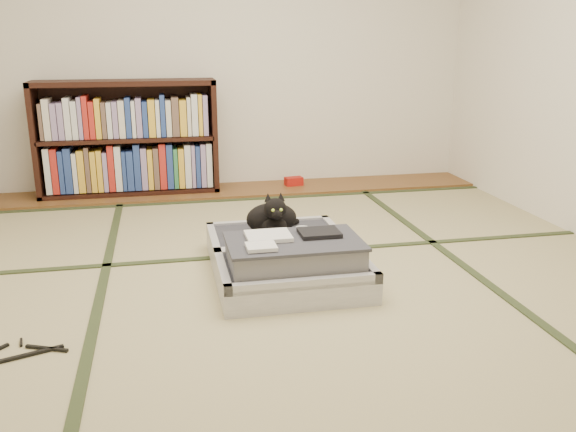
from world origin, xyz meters
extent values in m
plane|color=tan|center=(0.00, 0.00, 0.00)|extent=(4.50, 4.50, 0.00)
cube|color=brown|center=(0.00, 2.00, 0.01)|extent=(4.00, 0.50, 0.02)
cube|color=#A8140D|center=(0.45, 2.03, 0.06)|extent=(0.16, 0.11, 0.07)
plane|color=silver|center=(0.00, 2.25, 1.20)|extent=(4.00, 0.00, 4.00)
cube|color=#2D381E|center=(-1.00, 0.00, 0.00)|extent=(0.05, 4.50, 0.01)
cube|color=#2D381E|center=(1.00, 0.00, 0.00)|extent=(0.05, 4.50, 0.01)
cube|color=#2D381E|center=(0.00, 0.40, 0.00)|extent=(4.00, 0.05, 0.01)
cube|color=#2D381E|center=(0.00, 1.70, 0.00)|extent=(4.00, 0.05, 0.01)
cube|color=black|center=(-1.62, 2.07, 0.47)|extent=(0.04, 0.33, 0.92)
cube|color=black|center=(-0.22, 2.07, 0.47)|extent=(0.04, 0.33, 0.92)
cube|color=black|center=(-0.92, 2.07, 0.03)|extent=(1.43, 0.33, 0.04)
cube|color=black|center=(-0.92, 2.07, 0.91)|extent=(1.43, 0.33, 0.04)
cube|color=black|center=(-0.92, 2.07, 0.47)|extent=(1.37, 0.33, 0.03)
cube|color=black|center=(-0.92, 2.22, 0.47)|extent=(1.43, 0.02, 0.92)
cube|color=gray|center=(-0.92, 2.05, 0.25)|extent=(1.29, 0.23, 0.39)
cube|color=gray|center=(-0.92, 2.05, 0.66)|extent=(1.29, 0.23, 0.35)
cube|color=silver|center=(-0.03, -0.17, 0.07)|extent=(0.77, 0.51, 0.13)
cube|color=#32343B|center=(-0.03, -0.17, 0.10)|extent=(0.69, 0.43, 0.10)
cube|color=silver|center=(-0.03, -0.41, 0.14)|extent=(0.77, 0.04, 0.05)
cube|color=silver|center=(-0.03, 0.07, 0.14)|extent=(0.77, 0.04, 0.05)
cube|color=silver|center=(-0.39, -0.17, 0.14)|extent=(0.04, 0.51, 0.05)
cube|color=silver|center=(0.34, -0.17, 0.14)|extent=(0.04, 0.51, 0.05)
cube|color=silver|center=(-0.03, 0.34, 0.07)|extent=(0.77, 0.51, 0.13)
cube|color=#32343B|center=(-0.03, 0.34, 0.10)|extent=(0.69, 0.43, 0.10)
cube|color=silver|center=(-0.03, 0.11, 0.14)|extent=(0.77, 0.04, 0.05)
cube|color=silver|center=(-0.03, 0.58, 0.14)|extent=(0.77, 0.04, 0.05)
cube|color=silver|center=(-0.39, 0.34, 0.14)|extent=(0.04, 0.51, 0.05)
cube|color=silver|center=(0.34, 0.34, 0.14)|extent=(0.04, 0.51, 0.05)
cylinder|color=black|center=(-0.03, 0.09, 0.14)|extent=(0.69, 0.02, 0.02)
cube|color=gray|center=(-0.03, -0.17, 0.20)|extent=(0.66, 0.40, 0.13)
cube|color=#3A3A41|center=(-0.03, -0.17, 0.27)|extent=(0.68, 0.42, 0.02)
cube|color=silver|center=(-0.15, -0.12, 0.29)|extent=(0.23, 0.18, 0.02)
cube|color=black|center=(0.12, -0.12, 0.29)|extent=(0.21, 0.16, 0.02)
cube|color=silver|center=(-0.21, -0.27, 0.29)|extent=(0.14, 0.12, 0.02)
cube|color=white|center=(-0.25, -0.42, 0.07)|extent=(0.06, 0.01, 0.04)
cube|color=white|center=(-0.13, -0.42, 0.06)|extent=(0.05, 0.01, 0.04)
cube|color=orange|center=(0.23, -0.42, 0.07)|extent=(0.05, 0.01, 0.04)
cube|color=#197F33|center=(0.16, -0.42, 0.09)|extent=(0.04, 0.01, 0.03)
ellipsoid|color=black|center=(-0.05, 0.35, 0.24)|extent=(0.30, 0.20, 0.18)
ellipsoid|color=black|center=(-0.05, 0.27, 0.22)|extent=(0.15, 0.11, 0.11)
ellipsoid|color=black|center=(-0.05, 0.24, 0.33)|extent=(0.13, 0.12, 0.12)
sphere|color=black|center=(-0.05, 0.19, 0.31)|extent=(0.06, 0.06, 0.06)
cone|color=black|center=(-0.08, 0.26, 0.39)|extent=(0.05, 0.05, 0.06)
cone|color=black|center=(-0.01, 0.26, 0.39)|extent=(0.05, 0.05, 0.06)
sphere|color=#A5BF33|center=(-0.07, 0.18, 0.34)|extent=(0.02, 0.02, 0.02)
sphere|color=#A5BF33|center=(-0.02, 0.18, 0.34)|extent=(0.02, 0.02, 0.02)
cylinder|color=black|center=(0.06, 0.45, 0.17)|extent=(0.18, 0.11, 0.03)
torus|color=white|center=(0.13, 0.36, 0.15)|extent=(0.11, 0.11, 0.01)
torus|color=white|center=(0.14, 0.36, 0.17)|extent=(0.09, 0.09, 0.01)
cube|color=black|center=(-1.29, -0.62, 0.01)|extent=(0.37, 0.15, 0.01)
cube|color=black|center=(-1.17, -0.56, 0.01)|extent=(0.18, 0.09, 0.01)
cylinder|color=black|center=(-1.29, -0.48, 0.01)|extent=(0.02, 0.07, 0.01)
camera|label=1|loc=(-0.65, -3.00, 1.26)|focal=38.00mm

